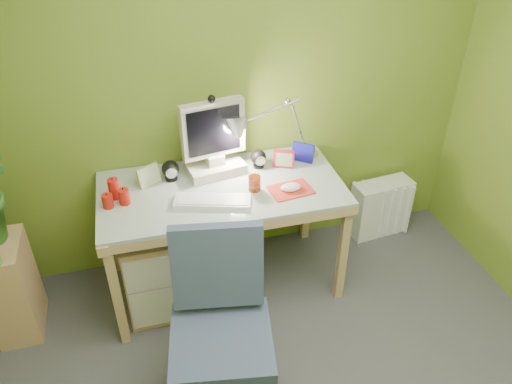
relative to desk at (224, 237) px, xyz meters
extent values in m
cube|color=olive|center=(0.15, 0.37, 0.82)|extent=(3.20, 0.01, 2.40)
cube|color=white|center=(-0.08, -0.14, 0.39)|extent=(0.45, 0.26, 0.02)
cube|color=red|center=(0.38, -0.14, 0.38)|extent=(0.26, 0.20, 0.01)
ellipsoid|color=white|center=(0.38, -0.14, 0.40)|extent=(0.13, 0.08, 0.04)
cylinder|color=maroon|center=(0.18, -0.08, 0.43)|extent=(0.08, 0.08, 0.09)
cube|color=#A9122C|center=(0.42, 0.12, 0.44)|extent=(0.13, 0.07, 0.11)
cube|color=#151593|center=(0.56, 0.16, 0.44)|extent=(0.12, 0.10, 0.12)
cube|color=#ABBE83|center=(-0.40, 0.14, 0.44)|extent=(0.13, 0.09, 0.12)
cube|color=tan|center=(-1.25, -0.04, -0.07)|extent=(0.23, 0.36, 0.63)
cube|color=white|center=(1.22, 0.23, -0.17)|extent=(0.44, 0.22, 0.43)
camera|label=1|loc=(-0.44, -2.39, 2.00)|focal=35.00mm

